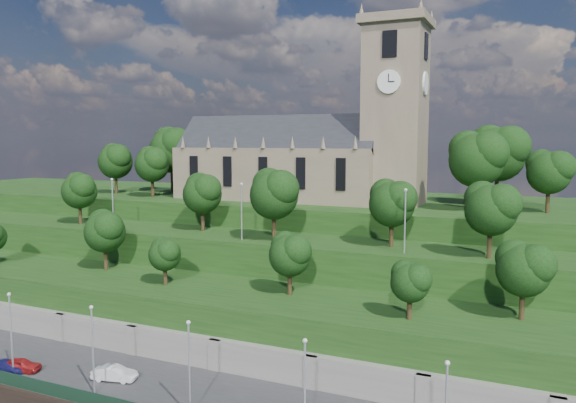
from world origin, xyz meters
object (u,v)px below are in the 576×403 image
at_px(car_left, 20,365).
at_px(car_middle, 114,373).
at_px(church, 309,151).
at_px(car_right, 7,366).

distance_m(car_left, car_middle, 9.87).
xyz_separation_m(car_left, car_middle, (9.64, 2.13, 0.03)).
bearing_deg(car_left, church, -35.00).
bearing_deg(car_right, car_middle, -82.61).
height_order(church, car_middle, church).
xyz_separation_m(church, car_left, (-12.67, -42.76, -19.86)).
bearing_deg(car_middle, church, -17.94).
distance_m(church, car_middle, 45.31).
height_order(church, car_right, church).
distance_m(car_middle, car_right, 11.09).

